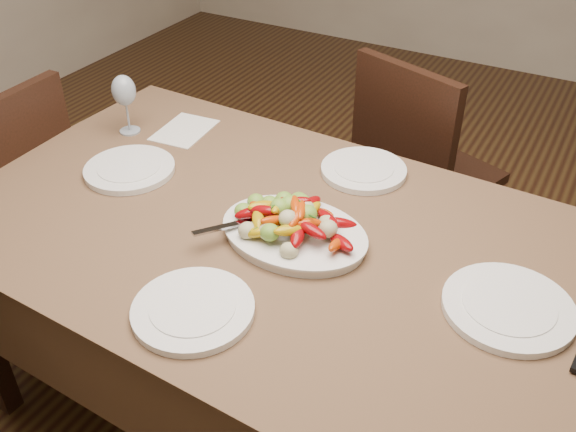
% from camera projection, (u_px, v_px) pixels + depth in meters
% --- Properties ---
extents(floor, '(6.00, 6.00, 0.00)m').
position_uv_depth(floor, '(285.00, 346.00, 2.33)').
color(floor, '#3B2412').
rests_on(floor, ground).
extents(dining_table, '(1.89, 1.13, 0.76)m').
position_uv_depth(dining_table, '(288.00, 341.00, 1.84)').
color(dining_table, brown).
rests_on(dining_table, ground).
extents(chair_far, '(0.54, 0.54, 0.95)m').
position_uv_depth(chair_far, '(429.00, 174.00, 2.40)').
color(chair_far, black).
rests_on(chair_far, ground).
extents(serving_platter, '(0.38, 0.29, 0.02)m').
position_uv_depth(serving_platter, '(294.00, 235.00, 1.60)').
color(serving_platter, white).
rests_on(serving_platter, dining_table).
extents(roasted_vegetables, '(0.31, 0.22, 0.09)m').
position_uv_depth(roasted_vegetables, '(294.00, 217.00, 1.57)').
color(roasted_vegetables, '#780507').
rests_on(roasted_vegetables, serving_platter).
extents(serving_spoon, '(0.27, 0.19, 0.03)m').
position_uv_depth(serving_spoon, '(264.00, 223.00, 1.58)').
color(serving_spoon, '#9EA0A8').
rests_on(serving_spoon, serving_platter).
extents(plate_left, '(0.26, 0.26, 0.02)m').
position_uv_depth(plate_left, '(130.00, 169.00, 1.87)').
color(plate_left, white).
rests_on(plate_left, dining_table).
extents(plate_right, '(0.29, 0.29, 0.02)m').
position_uv_depth(plate_right, '(508.00, 308.00, 1.39)').
color(plate_right, white).
rests_on(plate_right, dining_table).
extents(plate_far, '(0.25, 0.25, 0.02)m').
position_uv_depth(plate_far, '(364.00, 170.00, 1.86)').
color(plate_far, white).
rests_on(plate_far, dining_table).
extents(plate_near, '(0.27, 0.27, 0.02)m').
position_uv_depth(plate_near, '(193.00, 310.00, 1.39)').
color(plate_near, white).
rests_on(plate_near, dining_table).
extents(wine_glass, '(0.08, 0.08, 0.20)m').
position_uv_depth(wine_glass, '(126.00, 103.00, 2.02)').
color(wine_glass, '#8C99A5').
rests_on(wine_glass, dining_table).
extents(menu_card, '(0.17, 0.22, 0.00)m').
position_uv_depth(menu_card, '(184.00, 130.00, 2.08)').
color(menu_card, silver).
rests_on(menu_card, dining_table).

